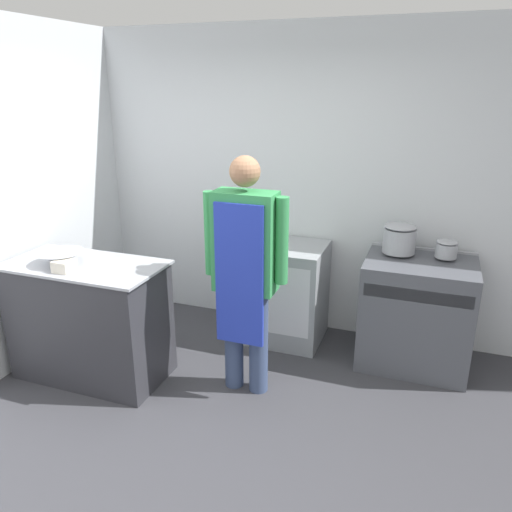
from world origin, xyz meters
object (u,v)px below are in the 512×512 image
stock_pot (399,238)px  fridge_unit (287,293)px  person_cook (245,265)px  plastic_tub (64,266)px  sauce_pot (446,249)px  stove (416,313)px  mixing_bowl (61,258)px

stock_pot → fridge_unit: bearing=-176.3°
person_cook → stock_pot: size_ratio=6.82×
plastic_tub → sauce_pot: bearing=27.4°
stove → plastic_tub: 2.74m
person_cook → sauce_pot: size_ratio=10.58×
person_cook → plastic_tub: bearing=-162.3°
mixing_bowl → plastic_tub: mixing_bowl is taller
fridge_unit → stock_pot: 1.08m
stove → mixing_bowl: size_ratio=2.65×
stove → fridge_unit: bearing=177.1°
mixing_bowl → fridge_unit: bearing=38.8°
stove → fridge_unit: size_ratio=1.03×
stock_pot → sauce_pot: size_ratio=1.55×
fridge_unit → stock_pot: stock_pot is taller
sauce_pot → stove: bearing=-146.1°
fridge_unit → plastic_tub: 1.89m
fridge_unit → mixing_bowl: size_ratio=2.57×
sauce_pot → stock_pot: bearing=-180.0°
person_cook → sauce_pot: person_cook is taller
person_cook → fridge_unit: bearing=86.0°
mixing_bowl → stock_pot: stock_pot is taller
mixing_bowl → sauce_pot: sauce_pot is taller
person_cook → mixing_bowl: bearing=-168.7°
stove → plastic_tub: plastic_tub is taller
sauce_pot → fridge_unit: bearing=-177.4°
stove → stock_pot: 0.62m
stove → stock_pot: stock_pot is taller
sauce_pot → mixing_bowl: bearing=-155.9°
mixing_bowl → sauce_pot: bearing=24.1°
person_cook → mixing_bowl: (-1.37, -0.27, -0.02)m
fridge_unit → person_cook: bearing=-94.0°
mixing_bowl → stock_pot: bearing=27.3°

